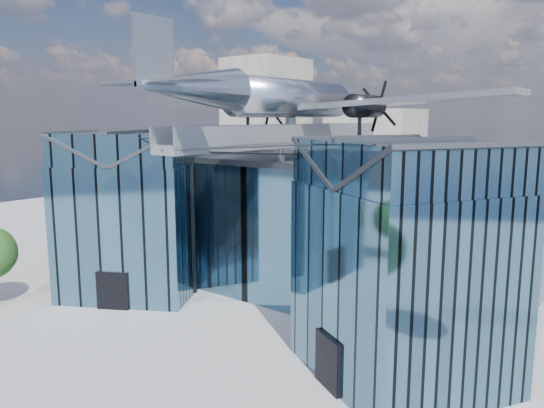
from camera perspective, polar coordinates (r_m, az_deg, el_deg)
The scene contains 4 objects.
ground_plane at distance 34.79m, azimuth -2.08°, elevation -12.22°, with size 120.00×120.00×0.00m, color gray.
museum at distance 37.68m, azimuth 3.59°, elevation -1.75°, with size 32.88×24.50×17.60m.
bg_towers at distance 77.69m, azimuth 23.73°, elevation 6.54°, with size 77.00×24.50×26.00m.
tree_side_w at distance 57.30m, azimuth -12.54°, elevation -0.14°, with size 3.55×3.55×5.23m.
Camera 1 is at (20.91, -24.68, 12.81)m, focal length 35.00 mm.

